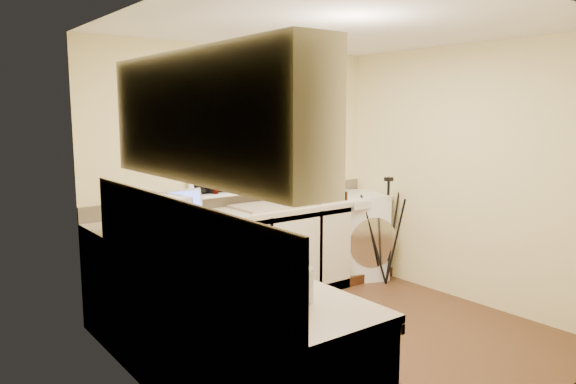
{
  "coord_description": "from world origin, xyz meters",
  "views": [
    {
      "loc": [
        -2.88,
        -3.09,
        1.83
      ],
      "look_at": [
        -0.13,
        0.55,
        1.15
      ],
      "focal_mm": 33.99,
      "sensor_mm": 36.0,
      "label": 1
    }
  ],
  "objects_px": {
    "soap_bottle_clear": "(317,175)",
    "laptop": "(190,211)",
    "cup_left": "(231,269)",
    "soap_bottle_green": "(305,172)",
    "plant_b": "(238,178)",
    "tripod": "(387,231)",
    "glass_jug": "(302,285)",
    "steel_jar": "(223,269)",
    "plant_a": "(216,183)",
    "cup_back": "(340,193)",
    "plant_d": "(288,177)",
    "microwave": "(153,215)",
    "washing_machine": "(351,235)",
    "dish_rack": "(324,198)",
    "kettle": "(210,240)"
  },
  "relations": [
    {
      "from": "soap_bottle_clear",
      "to": "laptop",
      "type": "bearing_deg",
      "value": -171.61
    },
    {
      "from": "cup_left",
      "to": "soap_bottle_green",
      "type": "bearing_deg",
      "value": 42.57
    },
    {
      "from": "laptop",
      "to": "plant_b",
      "type": "xyz_separation_m",
      "value": [
        0.65,
        0.24,
        0.22
      ]
    },
    {
      "from": "tripod",
      "to": "glass_jug",
      "type": "relative_size",
      "value": 6.75
    },
    {
      "from": "laptop",
      "to": "soap_bottle_green",
      "type": "bearing_deg",
      "value": 8.69
    },
    {
      "from": "steel_jar",
      "to": "plant_a",
      "type": "height_order",
      "value": "plant_a"
    },
    {
      "from": "tripod",
      "to": "laptop",
      "type": "bearing_deg",
      "value": 150.25
    },
    {
      "from": "soap_bottle_green",
      "to": "cup_back",
      "type": "distance_m",
      "value": 0.45
    },
    {
      "from": "plant_d",
      "to": "cup_back",
      "type": "xyz_separation_m",
      "value": [
        0.58,
        -0.18,
        -0.2
      ]
    },
    {
      "from": "microwave",
      "to": "plant_d",
      "type": "height_order",
      "value": "plant_d"
    },
    {
      "from": "microwave",
      "to": "soap_bottle_clear",
      "type": "xyz_separation_m",
      "value": [
        2.18,
        0.65,
        0.09
      ]
    },
    {
      "from": "washing_machine",
      "to": "microwave",
      "type": "relative_size",
      "value": 1.77
    },
    {
      "from": "laptop",
      "to": "steel_jar",
      "type": "distance_m",
      "value": 1.79
    },
    {
      "from": "glass_jug",
      "to": "cup_left",
      "type": "xyz_separation_m",
      "value": [
        -0.06,
        0.57,
        -0.04
      ]
    },
    {
      "from": "plant_b",
      "to": "plant_d",
      "type": "height_order",
      "value": "plant_b"
    },
    {
      "from": "steel_jar",
      "to": "cup_left",
      "type": "relative_size",
      "value": 1.15
    },
    {
      "from": "laptop",
      "to": "plant_a",
      "type": "xyz_separation_m",
      "value": [
        0.39,
        0.22,
        0.19
      ]
    },
    {
      "from": "dish_rack",
      "to": "cup_left",
      "type": "height_order",
      "value": "cup_left"
    },
    {
      "from": "plant_d",
      "to": "soap_bottle_clear",
      "type": "relative_size",
      "value": 1.15
    },
    {
      "from": "plant_b",
      "to": "kettle",
      "type": "bearing_deg",
      "value": -127.68
    },
    {
      "from": "dish_rack",
      "to": "glass_jug",
      "type": "relative_size",
      "value": 2.34
    },
    {
      "from": "plant_a",
      "to": "cup_left",
      "type": "height_order",
      "value": "plant_a"
    },
    {
      "from": "plant_b",
      "to": "glass_jug",
      "type": "bearing_deg",
      "value": -115.48
    },
    {
      "from": "soap_bottle_clear",
      "to": "steel_jar",
      "type": "bearing_deg",
      "value": -140.34
    },
    {
      "from": "washing_machine",
      "to": "cup_left",
      "type": "height_order",
      "value": "cup_left"
    },
    {
      "from": "steel_jar",
      "to": "plant_b",
      "type": "distance_m",
      "value": 2.33
    },
    {
      "from": "dish_rack",
      "to": "soap_bottle_clear",
      "type": "height_order",
      "value": "soap_bottle_clear"
    },
    {
      "from": "plant_d",
      "to": "soap_bottle_green",
      "type": "distance_m",
      "value": 0.24
    },
    {
      "from": "cup_left",
      "to": "plant_b",
      "type": "bearing_deg",
      "value": 57.02
    },
    {
      "from": "laptop",
      "to": "cup_back",
      "type": "xyz_separation_m",
      "value": [
        1.85,
        0.08,
        -0.02
      ]
    },
    {
      "from": "glass_jug",
      "to": "soap_bottle_green",
      "type": "height_order",
      "value": "soap_bottle_green"
    },
    {
      "from": "steel_jar",
      "to": "soap_bottle_clear",
      "type": "bearing_deg",
      "value": 39.66
    },
    {
      "from": "tripod",
      "to": "plant_b",
      "type": "distance_m",
      "value": 1.69
    },
    {
      "from": "plant_a",
      "to": "microwave",
      "type": "bearing_deg",
      "value": -145.06
    },
    {
      "from": "washing_machine",
      "to": "kettle",
      "type": "xyz_separation_m",
      "value": [
        -2.46,
        -1.24,
        0.54
      ]
    },
    {
      "from": "microwave",
      "to": "soap_bottle_green",
      "type": "height_order",
      "value": "soap_bottle_green"
    },
    {
      "from": "plant_d",
      "to": "soap_bottle_green",
      "type": "bearing_deg",
      "value": 0.88
    },
    {
      "from": "plant_a",
      "to": "cup_left",
      "type": "xyz_separation_m",
      "value": [
        -0.99,
        -1.9,
        -0.22
      ]
    },
    {
      "from": "glass_jug",
      "to": "washing_machine",
      "type": "bearing_deg",
      "value": 42.08
    },
    {
      "from": "laptop",
      "to": "cup_left",
      "type": "relative_size",
      "value": 3.74
    },
    {
      "from": "laptop",
      "to": "soap_bottle_green",
      "type": "height_order",
      "value": "soap_bottle_green"
    },
    {
      "from": "laptop",
      "to": "cup_back",
      "type": "relative_size",
      "value": 2.71
    },
    {
      "from": "microwave",
      "to": "plant_a",
      "type": "relative_size",
      "value": 2.42
    },
    {
      "from": "washing_machine",
      "to": "tripod",
      "type": "xyz_separation_m",
      "value": [
        0.09,
        -0.45,
        0.11
      ]
    },
    {
      "from": "dish_rack",
      "to": "microwave",
      "type": "bearing_deg",
      "value": 179.87
    },
    {
      "from": "kettle",
      "to": "tripod",
      "type": "distance_m",
      "value": 2.7
    },
    {
      "from": "laptop",
      "to": "washing_machine",
      "type": "bearing_deg",
      "value": 0.04
    },
    {
      "from": "dish_rack",
      "to": "plant_b",
      "type": "distance_m",
      "value": 0.97
    },
    {
      "from": "washing_machine",
      "to": "plant_b",
      "type": "distance_m",
      "value": 1.54
    },
    {
      "from": "cup_back",
      "to": "plant_a",
      "type": "bearing_deg",
      "value": 174.36
    }
  ]
}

